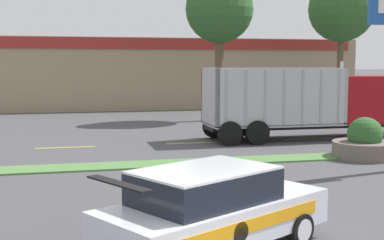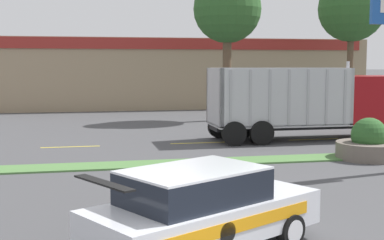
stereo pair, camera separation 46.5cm
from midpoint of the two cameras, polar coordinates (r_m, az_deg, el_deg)
The scene contains 10 objects.
grass_verge at distance 18.21m, azimuth -3.64°, elevation -4.73°, with size 120.00×1.30×0.06m, color #517F42.
centre_line_4 at distance 22.62m, azimuth -12.27°, elevation -2.81°, with size 2.40×0.14×0.01m, color yellow.
centre_line_5 at distance 23.21m, azimuth 1.20°, elevation -2.45°, with size 2.40×0.14×0.01m, color yellow.
centre_line_6 at distance 24.97m, azimuth 13.37°, elevation -2.02°, with size 2.40×0.14×0.01m, color yellow.
dump_truck_lead at distance 25.77m, azimuth 17.21°, elevation 1.57°, with size 11.47×2.75×3.53m.
rally_car at distance 9.80m, azimuth 2.41°, elevation -9.42°, with size 4.79×3.78×1.60m.
stone_planter at distance 20.39m, azimuth 18.95°, elevation -2.49°, with size 2.32×2.32×1.50m.
store_building_backdrop at distance 45.62m, azimuth -1.56°, elevation 5.07°, with size 28.86×12.10×5.34m.
tree_behind_left at distance 38.48m, azimuth 17.03°, elevation 11.94°, with size 4.50×4.50×10.53m.
tree_behind_centre at distance 32.69m, azimuth 4.21°, elevation 12.34°, with size 4.07×4.07×9.75m.
Camera 2 is at (-2.30, -6.43, 3.41)m, focal length 50.00 mm.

